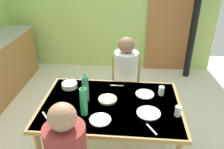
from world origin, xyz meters
TOP-DOWN VIEW (x-y plane):
  - ground_plane at (0.00, 0.00)m, footprint 5.90×5.90m
  - wall_back at (0.00, 2.27)m, footprint 4.16×0.10m
  - door_wooden at (1.20, 2.19)m, footprint 0.80×0.05m
  - stove_pipe_column at (1.59, 1.92)m, footprint 0.12×0.12m
  - dining_table at (0.33, -0.24)m, footprint 1.40×0.94m
  - chair_far_diner at (0.46, 0.58)m, footprint 0.40×0.40m
  - person_far_diner at (0.46, 0.45)m, footprint 0.30×0.37m
  - water_bottle_green_near at (0.10, -0.43)m, footprint 0.07×0.07m
  - water_bottle_green_far at (0.08, -0.20)m, footprint 0.07×0.07m
  - serving_bowl_center at (-0.15, 0.04)m, footprint 0.17×0.17m
  - dinner_plate_near_left at (0.70, -0.37)m, footprint 0.22×0.22m
  - dinner_plate_near_right at (0.68, -0.04)m, footprint 0.20×0.20m
  - dinner_plate_far_center at (0.26, -0.50)m, footprint 0.19×0.19m
  - drinking_glass_by_near_diner at (0.96, -0.37)m, footprint 0.06×0.06m
  - drinking_glass_by_far_diner at (0.85, -0.03)m, footprint 0.06×0.06m
  - bread_plate_sliced at (0.30, -0.18)m, footprint 0.19×0.19m
  - cutlery_knife_near at (-0.25, -0.49)m, footprint 0.11×0.13m
  - cutlery_fork_near at (0.37, 0.12)m, footprint 0.15×0.02m
  - cutlery_knife_far at (0.72, -0.59)m, footprint 0.09×0.14m

SIDE VIEW (x-z plane):
  - ground_plane at x=0.00m, z-range 0.00..0.00m
  - chair_far_diner at x=0.46m, z-range 0.06..0.93m
  - dining_table at x=0.33m, z-range 0.31..1.06m
  - cutlery_knife_near at x=-0.25m, z-range 0.76..0.76m
  - cutlery_fork_near at x=0.37m, z-range 0.76..0.76m
  - cutlery_knife_far at x=0.72m, z-range 0.76..0.76m
  - dinner_plate_near_left at x=0.70m, z-range 0.76..0.77m
  - dinner_plate_near_right at x=0.68m, z-range 0.76..0.77m
  - dinner_plate_far_center at x=0.26m, z-range 0.76..0.77m
  - bread_plate_sliced at x=0.30m, z-range 0.76..0.78m
  - person_far_diner at x=0.46m, z-range 0.40..1.17m
  - serving_bowl_center at x=-0.15m, z-range 0.76..0.81m
  - drinking_glass_by_far_diner at x=0.85m, z-range 0.76..0.85m
  - drinking_glass_by_near_diner at x=0.96m, z-range 0.76..0.86m
  - water_bottle_green_near at x=0.10m, z-range 0.75..1.06m
  - water_bottle_green_far at x=0.08m, z-range 0.75..1.06m
  - door_wooden at x=1.20m, z-range 0.00..2.00m
  - wall_back at x=0.00m, z-range 0.00..2.60m
  - stove_pipe_column at x=1.59m, z-range 0.00..2.60m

